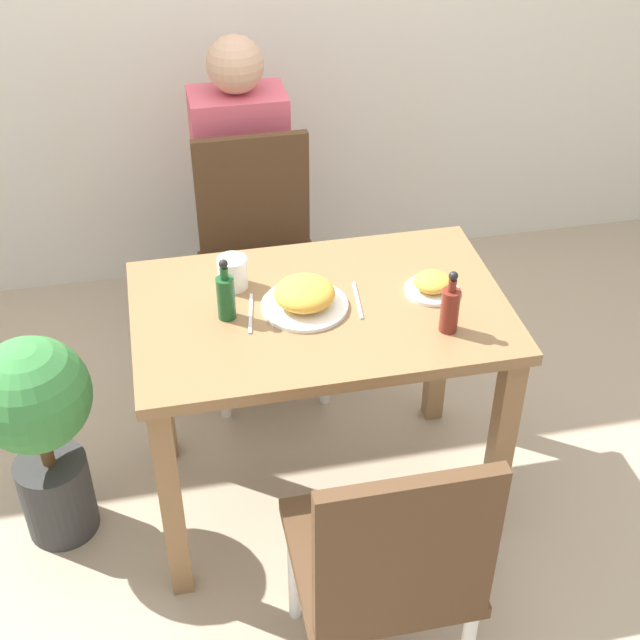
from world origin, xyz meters
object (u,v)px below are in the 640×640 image
at_px(condiment_bottle, 450,308).
at_px(potted_plant_left, 39,423).
at_px(sauce_bottle, 226,296).
at_px(chair_near, 389,563).
at_px(drink_cup, 233,273).
at_px(chair_far, 259,252).
at_px(food_plate, 305,297).
at_px(person_figure, 242,192).
at_px(side_plate, 432,284).

distance_m(condiment_bottle, potted_plant_left, 1.20).
height_order(sauce_bottle, potted_plant_left, sauce_bottle).
bearing_deg(chair_near, drink_cup, -74.28).
xyz_separation_m(chair_far, sauce_bottle, (-0.18, -0.69, 0.31)).
xyz_separation_m(drink_cup, condiment_bottle, (0.53, -0.32, 0.02)).
bearing_deg(food_plate, chair_near, -85.18).
xyz_separation_m(drink_cup, person_figure, (0.13, 0.85, -0.21)).
bearing_deg(condiment_bottle, drink_cup, 149.07).
distance_m(condiment_bottle, person_figure, 1.26).
relative_size(chair_near, condiment_bottle, 4.86).
bearing_deg(side_plate, chair_near, -113.52).
distance_m(side_plate, potted_plant_left, 1.18).
xyz_separation_m(drink_cup, potted_plant_left, (-0.59, -0.12, -0.36)).
height_order(chair_far, side_plate, chair_far).
bearing_deg(potted_plant_left, condiment_bottle, -10.16).
xyz_separation_m(side_plate, condiment_bottle, (-0.01, -0.18, 0.05)).
bearing_deg(chair_far, condiment_bottle, -65.83).
bearing_deg(drink_cup, chair_far, 74.81).
xyz_separation_m(food_plate, drink_cup, (-0.18, 0.15, 0.01)).
bearing_deg(food_plate, potted_plant_left, 177.95).
bearing_deg(chair_far, person_figure, 92.40).
xyz_separation_m(chair_far, drink_cup, (-0.15, -0.54, 0.29)).
distance_m(chair_far, food_plate, 0.74).
relative_size(drink_cup, potted_plant_left, 0.13).
distance_m(chair_far, potted_plant_left, 0.99).
relative_size(food_plate, condiment_bottle, 1.30).
bearing_deg(side_plate, food_plate, -179.06).
height_order(side_plate, drink_cup, drink_cup).
height_order(chair_far, drink_cup, chair_far).
relative_size(chair_far, potted_plant_left, 1.26).
distance_m(sauce_bottle, potted_plant_left, 0.67).
distance_m(chair_near, drink_cup, 0.92).
relative_size(side_plate, potted_plant_left, 0.21).
xyz_separation_m(chair_near, side_plate, (0.31, 0.70, 0.27)).
height_order(condiment_bottle, potted_plant_left, condiment_bottle).
bearing_deg(side_plate, potted_plant_left, 178.91).
bearing_deg(potted_plant_left, drink_cup, 11.31).
bearing_deg(drink_cup, person_figure, 81.09).
xyz_separation_m(chair_far, potted_plant_left, (-0.74, -0.66, -0.07)).
height_order(food_plate, condiment_bottle, condiment_bottle).
distance_m(side_plate, drink_cup, 0.56).
xyz_separation_m(side_plate, sauce_bottle, (-0.58, -0.01, 0.05)).
xyz_separation_m(chair_near, person_figure, (-0.10, 1.70, 0.07)).
bearing_deg(side_plate, condiment_bottle, -93.48).
bearing_deg(food_plate, chair_far, 92.65).
bearing_deg(food_plate, drink_cup, 140.80).
relative_size(sauce_bottle, condiment_bottle, 1.00).
relative_size(chair_far, person_figure, 0.77).
xyz_separation_m(food_plate, person_figure, (-0.04, 1.00, -0.20)).
relative_size(drink_cup, sauce_bottle, 0.50).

